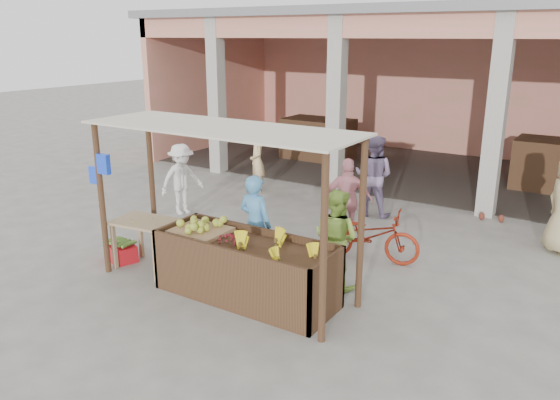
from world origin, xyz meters
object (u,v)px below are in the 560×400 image
Objects in this scene: vendor_blue at (255,221)px; motorcycle at (369,234)px; vendor_green at (336,236)px; fruit_stall at (246,271)px; side_table at (146,229)px; red_crate at (121,252)px.

motorcycle is at bearing -130.02° from vendor_blue.
vendor_blue is 1.93m from motorcycle.
vendor_green is 1.18m from motorcycle.
fruit_stall is 1.40m from vendor_green.
motorcycle is (2.80, 2.19, -0.21)m from side_table.
red_crate is at bearing -179.41° from fruit_stall.
side_table is at bearing 31.90° from vendor_blue.
motorcycle reaches higher than red_crate.
red_crate is 0.31× the size of vendor_blue.
vendor_blue is (2.14, 0.82, 0.70)m from red_crate.
side_table reaches higher than fruit_stall.
motorcycle reaches higher than side_table.
vendor_blue is 0.96× the size of motorcycle.
motorcycle reaches higher than fruit_stall.
side_table reaches higher than red_crate.
side_table is (-1.89, -0.02, 0.27)m from fruit_stall.
motorcycle is (0.91, 2.17, 0.05)m from fruit_stall.
vendor_green reaches higher than fruit_stall.
vendor_blue is at bearing 17.69° from vendor_green.
fruit_stall is at bearing 119.27° from vendor_blue.
vendor_green is (0.87, 1.03, 0.38)m from fruit_stall.
side_table is 0.64× the size of vendor_blue.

